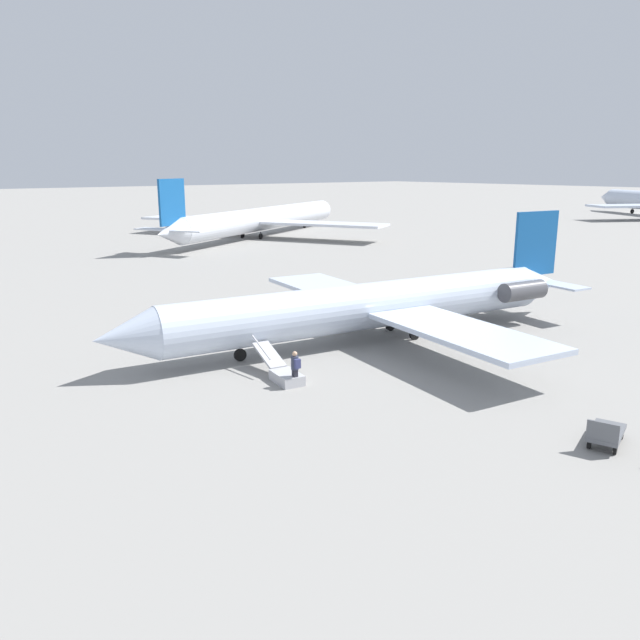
{
  "coord_description": "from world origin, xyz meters",
  "views": [
    {
      "loc": [
        24.43,
        26.55,
        10.13
      ],
      "look_at": [
        3.88,
        0.29,
        1.91
      ],
      "focal_mm": 35.0,
      "sensor_mm": 36.0,
      "label": 1
    }
  ],
  "objects_px": {
    "airplane_main": "(382,304)",
    "boarding_stairs": "(283,373)",
    "airplane_far_right": "(263,219)",
    "passenger": "(295,367)",
    "luggage_cart": "(606,433)"
  },
  "relations": [
    {
      "from": "airplane_far_right",
      "to": "luggage_cart",
      "type": "xyz_separation_m",
      "value": [
        29.17,
        68.47,
        -2.15
      ]
    },
    {
      "from": "airplane_far_right",
      "to": "boarding_stairs",
      "type": "bearing_deg",
      "value": -150.11
    },
    {
      "from": "boarding_stairs",
      "to": "airplane_main",
      "type": "bearing_deg",
      "value": -65.54
    },
    {
      "from": "boarding_stairs",
      "to": "luggage_cart",
      "type": "bearing_deg",
      "value": -149.73
    },
    {
      "from": "boarding_stairs",
      "to": "passenger",
      "type": "relative_size",
      "value": 2.37
    },
    {
      "from": "airplane_main",
      "to": "airplane_far_right",
      "type": "bearing_deg",
      "value": -107.36
    },
    {
      "from": "airplane_far_right",
      "to": "luggage_cart",
      "type": "bearing_deg",
      "value": -141.09
    },
    {
      "from": "airplane_main",
      "to": "passenger",
      "type": "bearing_deg",
      "value": 30.65
    },
    {
      "from": "airplane_far_right",
      "to": "boarding_stairs",
      "type": "xyz_separation_m",
      "value": [
        34.52,
        55.06,
        -2.23
      ]
    },
    {
      "from": "airplane_main",
      "to": "boarding_stairs",
      "type": "distance_m",
      "value": 9.6
    },
    {
      "from": "luggage_cart",
      "to": "passenger",
      "type": "bearing_deg",
      "value": -85.11
    },
    {
      "from": "airplane_main",
      "to": "boarding_stairs",
      "type": "bearing_deg",
      "value": 24.46
    },
    {
      "from": "airplane_main",
      "to": "boarding_stairs",
      "type": "xyz_separation_m",
      "value": [
        9.07,
        2.59,
        -1.77
      ]
    },
    {
      "from": "passenger",
      "to": "luggage_cart",
      "type": "height_order",
      "value": "passenger"
    },
    {
      "from": "airplane_main",
      "to": "passenger",
      "type": "height_order",
      "value": "airplane_main"
    }
  ]
}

